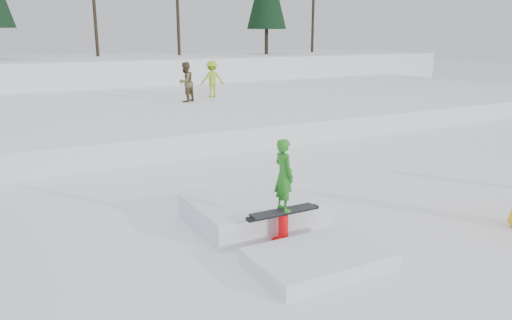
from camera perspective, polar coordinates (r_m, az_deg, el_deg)
ground at (r=10.41m, az=3.00°, el=-8.60°), size 120.00×120.00×0.00m
snow_berm at (r=38.55m, az=-21.72°, el=9.04°), size 60.00×14.00×2.40m
snow_midrise at (r=24.91m, az=-17.03°, el=5.23°), size 50.00×18.00×0.80m
walker_olive at (r=24.69m, az=-8.05°, el=8.81°), size 1.18×1.12×1.92m
walker_ygreen at (r=26.39m, az=-5.04°, el=9.20°), size 1.31×0.88×1.88m
jib_rail_feature at (r=10.41m, az=1.41°, el=-6.78°), size 2.60×4.40×2.11m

